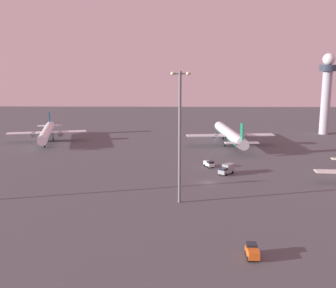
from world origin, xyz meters
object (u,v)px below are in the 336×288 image
at_px(control_tower, 327,88).
at_px(airplane_far_stand, 47,132).
at_px(maintenance_van, 209,164).
at_px(baggage_tractor, 252,251).
at_px(apron_light_east, 180,131).
at_px(airplane_taxiway_distant, 230,135).
at_px(catering_truck, 227,169).

relative_size(control_tower, airplane_far_stand, 0.89).
xyz_separation_m(control_tower, maintenance_van, (-60.51, -65.39, -20.92)).
height_order(airplane_far_stand, baggage_tractor, airplane_far_stand).
xyz_separation_m(maintenance_van, apron_light_east, (-10.05, -34.89, 16.63)).
xyz_separation_m(control_tower, airplane_far_stand, (-127.44, -22.43, -17.92)).
relative_size(airplane_taxiway_distant, baggage_tractor, 11.27).
bearing_deg(apron_light_east, airplane_taxiway_distant, 73.12).
bearing_deg(airplane_far_stand, catering_truck, 131.78).
xyz_separation_m(baggage_tractor, maintenance_van, (-2.50, 63.67, 0.00)).
height_order(maintenance_van, apron_light_east, apron_light_east).
relative_size(airplane_far_stand, catering_truck, 7.42).
height_order(catering_truck, apron_light_east, apron_light_east).
bearing_deg(maintenance_van, control_tower, -156.30).
height_order(baggage_tractor, maintenance_van, same).
height_order(control_tower, airplane_far_stand, control_tower).
height_order(control_tower, airplane_taxiway_distant, control_tower).
xyz_separation_m(baggage_tractor, apron_light_east, (-12.55, 28.78, 16.63)).
bearing_deg(airplane_far_stand, airplane_taxiway_distant, 162.61).
distance_m(airplane_taxiway_distant, airplane_far_stand, 78.78).
bearing_deg(airplane_far_stand, control_tower, 177.40).
bearing_deg(control_tower, maintenance_van, -132.78).
bearing_deg(apron_light_east, baggage_tractor, -66.45).
distance_m(airplane_far_stand, baggage_tractor, 127.29).
bearing_deg(catering_truck, apron_light_east, 102.91).
distance_m(baggage_tractor, catering_truck, 55.27).
distance_m(control_tower, apron_light_east, 122.69).
xyz_separation_m(control_tower, airplane_taxiway_distant, (-48.94, -29.03, -17.56)).
bearing_deg(baggage_tractor, control_tower, 66.37).
height_order(baggage_tractor, apron_light_east, apron_light_east).
bearing_deg(maintenance_van, airplane_far_stand, -56.22).
relative_size(control_tower, maintenance_van, 8.35).
bearing_deg(catering_truck, maintenance_van, -18.33).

